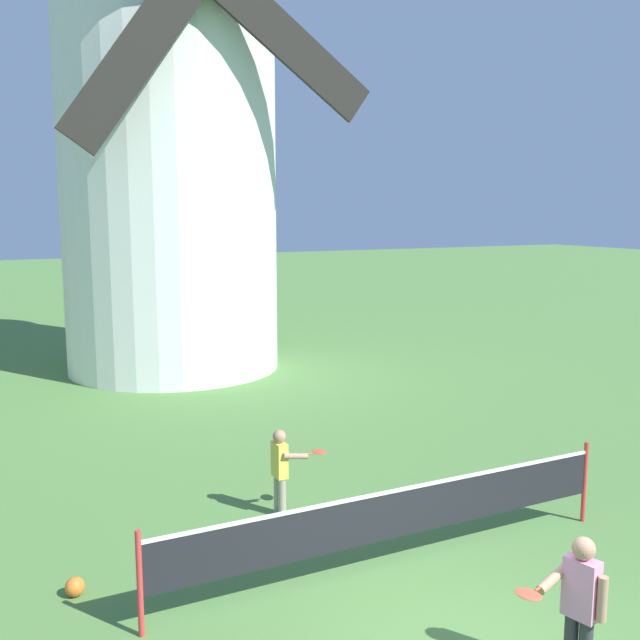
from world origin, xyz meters
The scene contains 5 objects.
windmill centered at (0.93, 13.44, 6.72)m, with size 8.09×6.19×13.31m.
tennis_net centered at (0.35, 1.66, 0.69)m, with size 5.97×0.06×1.10m.
player_near centered at (0.69, -0.74, 0.76)m, with size 0.82×0.44×1.35m.
player_far centered at (-0.24, 3.66, 0.68)m, with size 0.72×0.47×1.21m.
stray_ball centered at (-3.08, 2.72, 0.11)m, with size 0.21×0.21×0.21m, color orange.
Camera 1 is at (-3.92, -4.93, 4.15)m, focal length 40.25 mm.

